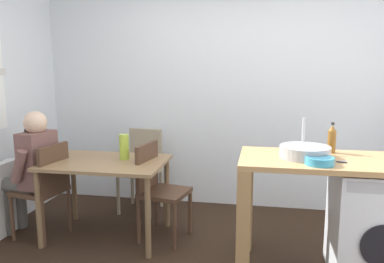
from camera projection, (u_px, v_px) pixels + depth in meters
name	position (u px, v px, depth m)	size (l,w,h in m)	color
wall_back	(228.00, 88.00, 4.43)	(4.60, 0.10, 2.70)	silver
dining_table	(106.00, 171.00, 3.64)	(1.10, 0.76, 0.74)	olive
chair_person_seat	(46.00, 186.00, 3.65)	(0.47, 0.47, 0.90)	#4C3323
chair_opposite	(158.00, 186.00, 3.64)	(0.47, 0.47, 0.90)	#4C3323
chair_spare_by_wall	(142.00, 165.00, 4.39)	(0.44, 0.44, 0.90)	gray
seated_person	(31.00, 167.00, 3.68)	(0.54, 0.54, 1.20)	#595651
kitchen_counter	(311.00, 178.00, 3.00)	(1.50, 0.68, 0.92)	tan
washing_machine	(373.00, 224.00, 2.97)	(0.60, 0.61, 0.86)	silver
sink_basin	(305.00, 152.00, 2.98)	(0.38, 0.38, 0.09)	#9EA0A5
tap	(303.00, 135.00, 3.14)	(0.02, 0.02, 0.28)	#B2B2B7
bottle_tall_green	(332.00, 139.00, 3.13)	(0.06, 0.06, 0.25)	brown
mixing_bowl	(319.00, 160.00, 2.77)	(0.20, 0.20, 0.06)	teal
vase	(124.00, 147.00, 3.67)	(0.09, 0.09, 0.24)	#A8C63D
scissors	(336.00, 162.00, 2.85)	(0.15, 0.06, 0.01)	#B2B2B7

